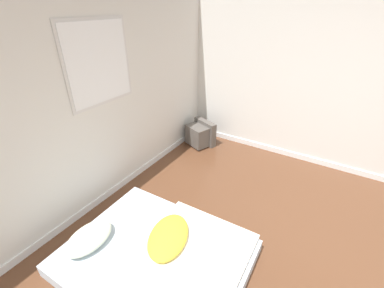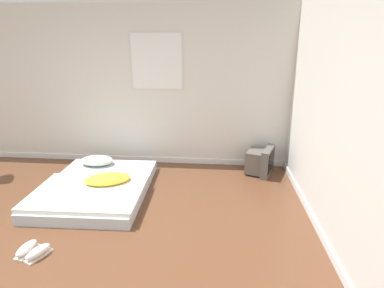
# 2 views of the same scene
# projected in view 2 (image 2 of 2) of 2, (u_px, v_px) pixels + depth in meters

# --- Properties ---
(ground_plane) EXTENTS (20.00, 20.00, 0.00)m
(ground_plane) POSITION_uv_depth(u_px,v_px,m) (45.00, 276.00, 2.73)
(ground_plane) COLOR brown
(wall_back) EXTENTS (7.79, 0.08, 2.60)m
(wall_back) POSITION_uv_depth(u_px,v_px,m) (126.00, 88.00, 4.96)
(wall_back) COLOR silver
(wall_back) RESTS_ON ground_plane
(mattress_bed) EXTENTS (1.42, 1.78, 0.29)m
(mattress_bed) POSITION_uv_depth(u_px,v_px,m) (97.00, 186.00, 4.19)
(mattress_bed) COLOR silver
(mattress_bed) RESTS_ON ground_plane
(crt_tv) EXTENTS (0.50, 0.55, 0.44)m
(crt_tv) POSITION_uv_depth(u_px,v_px,m) (261.00, 161.00, 4.79)
(crt_tv) COLOR #56514C
(crt_tv) RESTS_ON ground_plane
(sneaker_pair) EXTENTS (0.32, 0.32, 0.10)m
(sneaker_pair) POSITION_uv_depth(u_px,v_px,m) (32.00, 251.00, 2.98)
(sneaker_pair) COLOR silver
(sneaker_pair) RESTS_ON ground_plane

